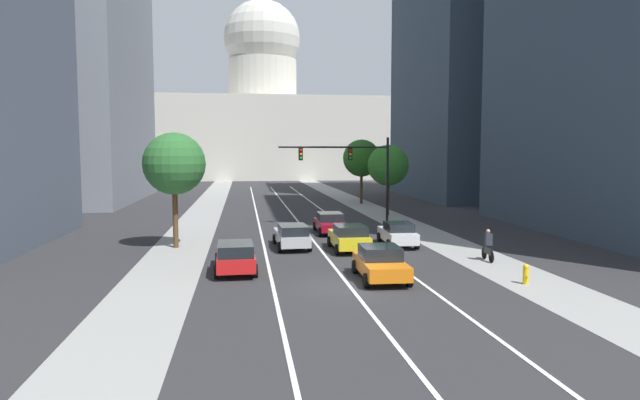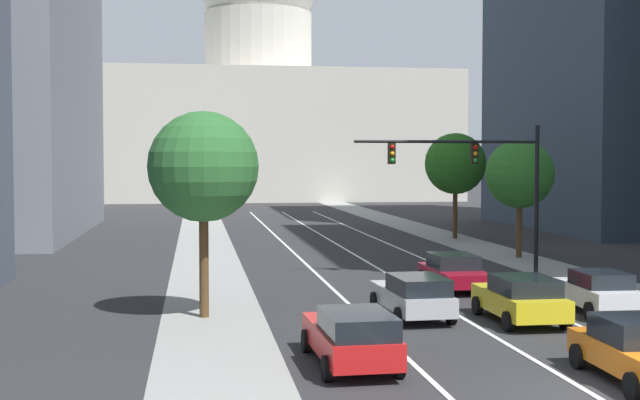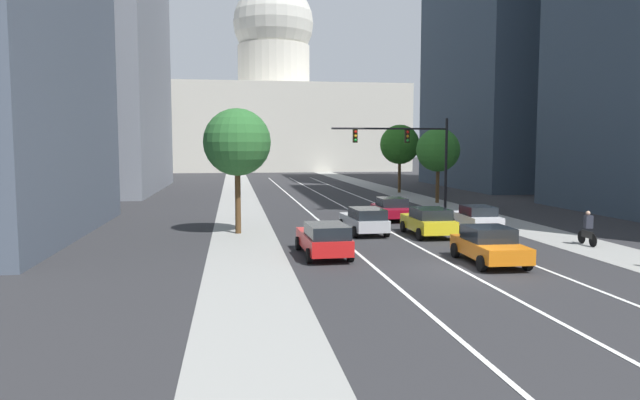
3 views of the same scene
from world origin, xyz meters
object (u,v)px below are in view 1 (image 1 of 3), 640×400
Objects in this scene: street_tree_near_right at (362,158)px; car_yellow at (349,237)px; car_orange at (380,263)px; car_white at (398,234)px; capitol_building at (263,121)px; traffic_signal_mast at (354,164)px; street_tree_near_left at (174,164)px; car_crimson at (330,223)px; car_silver at (292,235)px; fire_hydrant at (526,274)px; car_red at (235,256)px; cyclist at (488,245)px; street_tree_mid_right at (388,165)px.

car_yellow is at bearing -103.43° from street_tree_near_right.
car_orange is 9.41m from car_white.
capitol_building reaches higher than street_tree_near_right.
street_tree_near_left is at bearing -145.45° from traffic_signal_mast.
street_tree_near_left is (-10.32, -4.84, 4.36)m from car_crimson.
street_tree_near_right is at bearing -5.24° from car_white.
car_silver is 0.67× the size of street_tree_near_left.
car_red is at bearing 161.48° from fire_hydrant.
traffic_signal_mast is at bearing -30.77° from car_red.
car_white reaches higher than fire_hydrant.
street_tree_near_right is at bearing 3.31° from cyclist.
car_crimson is 1.10× the size of car_white.
car_white is 2.45× the size of cyclist.
street_tree_near_right is at bearing -22.42° from car_silver.
car_orange is 1.03× the size of car_white.
street_tree_near_right is at bearing 57.35° from street_tree_near_left.
car_white is 0.48× the size of traffic_signal_mast.
street_tree_near_left reaches higher than cyclist.
street_tree_near_right is (17.39, 27.13, 0.01)m from street_tree_near_left.
street_tree_mid_right reaches higher than car_silver.
street_tree_near_right is (3.76, 28.38, 4.35)m from car_white.
car_red is at bearing 71.08° from car_orange.
street_tree_near_right is (0.29, 33.72, 4.28)m from cyclist.
street_tree_near_left is (-7.02, 1.17, 4.33)m from car_silver.
street_tree_mid_right reaches higher than cyclist.
car_crimson is at bearing 34.47° from cyclist.
car_white is 28.95m from street_tree_near_right.
cyclist is (0.63, 5.25, 0.39)m from fire_hydrant.
car_yellow is 7.32m from car_crimson.
street_tree_mid_right reaches higher than fire_hydrant.
car_orange is 0.62× the size of street_tree_near_left.
car_white is 17.64m from street_tree_mid_right.
car_crimson is at bearing -107.59° from street_tree_near_right.
car_yellow is 0.92× the size of car_silver.
street_tree_near_left is at bearing 24.40° from car_red.
street_tree_near_left is at bearing 78.22° from car_silver.
car_red is at bearing 124.82° from car_white.
car_white is at bearing -97.55° from street_tree_near_right.
capitol_building is 76.97m from street_tree_mid_right.
street_tree_near_right reaches higher than street_tree_mid_right.
car_yellow is 0.49× the size of traffic_signal_mast.
cyclist reaches higher than car_yellow.
car_silver is at bearing -91.02° from capitol_building.
cyclist is (6.78, -4.12, 0.04)m from car_yellow.
cyclist is (3.48, -5.35, 0.07)m from car_white.
capitol_building is at bearing 84.60° from street_tree_near_left.
traffic_signal_mast is at bearing -87.12° from capitol_building.
car_orange is (1.66, -101.64, -12.00)m from capitol_building.
street_tree_near_right reaches higher than car_white.
car_red is at bearing -120.66° from street_tree_mid_right.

